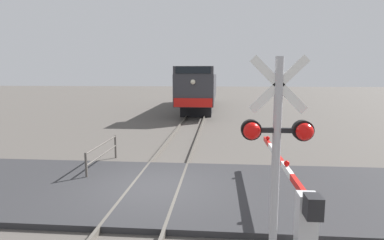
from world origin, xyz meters
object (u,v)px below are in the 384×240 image
(crossing_signal, at_px, (277,144))
(locomotive, at_px, (200,88))
(guard_railing, at_px, (102,152))
(crossing_gate, at_px, (297,198))

(crossing_signal, bearing_deg, locomotive, 96.17)
(crossing_signal, relative_size, guard_railing, 1.25)
(crossing_signal, height_order, crossing_gate, crossing_signal)
(locomotive, xyz_separation_m, crossing_signal, (2.82, -26.10, 0.21))
(guard_railing, bearing_deg, crossing_gate, -36.86)
(crossing_gate, bearing_deg, locomotive, 98.09)
(locomotive, relative_size, guard_railing, 6.11)
(crossing_gate, xyz_separation_m, guard_railing, (-5.89, 4.41, -0.22))
(locomotive, height_order, guard_railing, locomotive)
(locomotive, bearing_deg, crossing_signal, -83.83)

